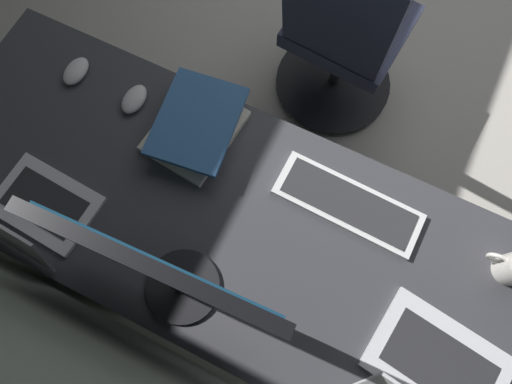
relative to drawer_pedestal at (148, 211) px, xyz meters
The scene contains 9 objects.
desk 0.52m from the drawer_pedestal, behind, with size 1.99×0.71×0.73m.
drawer_pedestal is the anchor object (origin of this frame).
monitor_primary 0.73m from the drawer_pedestal, 150.11° to the left, with size 0.57×0.20×0.43m.
laptop_left 0.50m from the drawer_pedestal, 55.27° to the left, with size 0.30×0.26×0.20m.
keyboard_main 0.78m from the drawer_pedestal, 160.95° to the right, with size 0.42×0.15×0.02m.
mouse_main 0.47m from the drawer_pedestal, 71.44° to the right, with size 0.06×0.10×0.03m, color silver.
mouse_spare 0.55m from the drawer_pedestal, 39.49° to the right, with size 0.06×0.10×0.03m, color silver.
book_stack_near 0.50m from the drawer_pedestal, 120.87° to the right, with size 0.26×0.32×0.08m.
office_chair 1.01m from the drawer_pedestal, 111.71° to the right, with size 0.56×0.57×0.97m.
Camera 1 is at (0.14, 2.18, 1.93)m, focal length 30.55 mm.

